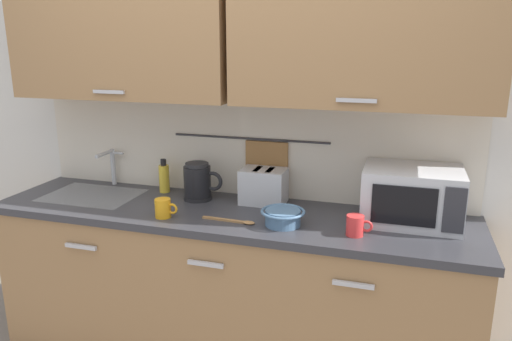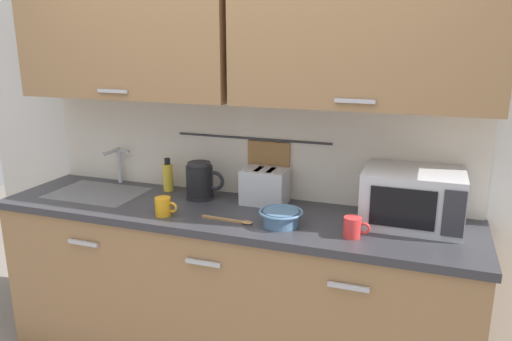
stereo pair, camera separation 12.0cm
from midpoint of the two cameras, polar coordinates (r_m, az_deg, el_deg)
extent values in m
cube|color=#997047|center=(2.76, -4.42, -13.88)|extent=(2.50, 0.60, 0.86)
cube|color=#B7B7BC|center=(2.70, -20.91, -8.28)|extent=(0.18, 0.02, 0.02)
cube|color=#B7B7BC|center=(2.37, -7.35, -10.74)|extent=(0.18, 0.02, 0.02)
cube|color=#B7B7BC|center=(2.20, 9.67, -12.96)|extent=(0.18, 0.02, 0.02)
cube|color=#333338|center=(2.58, -4.62, -5.09)|extent=(2.53, 0.63, 0.04)
cube|color=#9EA0A5|center=(3.00, -19.52, -3.54)|extent=(0.52, 0.38, 0.09)
cube|color=silver|center=(2.78, -2.29, 4.35)|extent=(3.70, 0.06, 2.50)
cube|color=beige|center=(2.76, -2.52, 2.68)|extent=(2.50, 0.01, 0.55)
cube|color=#997047|center=(2.83, -16.43, 15.17)|extent=(1.23, 0.33, 0.70)
cube|color=#B7B7BC|center=(2.70, -17.99, 8.69)|extent=(0.18, 0.01, 0.02)
cube|color=#997047|center=(2.40, 10.95, 15.62)|extent=(1.23, 0.33, 0.70)
cube|color=#B7B7BC|center=(2.24, 10.07, 8.02)|extent=(0.18, 0.01, 0.02)
cylinder|color=#333338|center=(2.73, -1.99, 3.72)|extent=(0.90, 0.01, 0.01)
cube|color=olive|center=(2.73, -0.02, -0.11)|extent=(0.24, 0.02, 0.34)
cylinder|color=#B2B5BA|center=(3.13, -17.31, 0.40)|extent=(0.03, 0.03, 0.22)
cylinder|color=#B2B5BA|center=(3.05, -18.29, 1.86)|extent=(0.02, 0.16, 0.02)
cube|color=#B2B5BA|center=(3.09, -16.82, 1.96)|extent=(0.07, 0.02, 0.01)
cube|color=silver|center=(2.47, 16.33, -2.79)|extent=(0.46, 0.34, 0.27)
cube|color=black|center=(2.30, 15.37, -4.01)|extent=(0.29, 0.01, 0.18)
cube|color=#2D2D33|center=(2.31, 20.70, -4.40)|extent=(0.09, 0.01, 0.21)
cylinder|color=black|center=(2.77, -8.01, -3.13)|extent=(0.16, 0.16, 0.02)
cylinder|color=black|center=(2.74, -8.08, -1.26)|extent=(0.15, 0.15, 0.17)
cylinder|color=#262628|center=(2.71, -8.15, 0.66)|extent=(0.13, 0.13, 0.02)
torus|color=black|center=(2.70, -6.29, -1.26)|extent=(0.11, 0.02, 0.11)
cylinder|color=yellow|center=(2.91, -11.78, -0.94)|extent=(0.06, 0.06, 0.16)
cylinder|color=black|center=(2.88, -11.89, 0.93)|extent=(0.03, 0.03, 0.04)
cylinder|color=orange|center=(2.51, -12.12, -4.30)|extent=(0.08, 0.08, 0.09)
torus|color=orange|center=(2.49, -11.07, -4.40)|extent=(0.06, 0.01, 0.06)
cylinder|color=#4C7093|center=(2.36, 1.68, -5.52)|extent=(0.17, 0.17, 0.07)
torus|color=#4C7093|center=(2.35, 1.69, -4.80)|extent=(0.21, 0.21, 0.01)
cube|color=#B7BABF|center=(2.65, -0.40, -1.85)|extent=(0.24, 0.17, 0.19)
cube|color=black|center=(2.64, -1.13, 0.07)|extent=(0.03, 0.12, 0.01)
cube|color=black|center=(2.62, 0.32, -0.05)|extent=(0.03, 0.12, 0.01)
cube|color=black|center=(2.68, -3.02, -1.03)|extent=(0.02, 0.02, 0.02)
cylinder|color=red|center=(2.27, 9.95, -6.32)|extent=(0.08, 0.08, 0.09)
torus|color=red|center=(2.26, 11.26, -6.39)|extent=(0.06, 0.01, 0.06)
cube|color=#9E7042|center=(2.43, -5.25, -5.72)|extent=(0.22, 0.03, 0.01)
ellipsoid|color=#9E7042|center=(2.38, -2.28, -6.08)|extent=(0.06, 0.04, 0.01)
camera|label=1|loc=(0.06, -91.38, -0.37)|focal=34.42mm
camera|label=2|loc=(0.06, 88.62, 0.37)|focal=34.42mm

